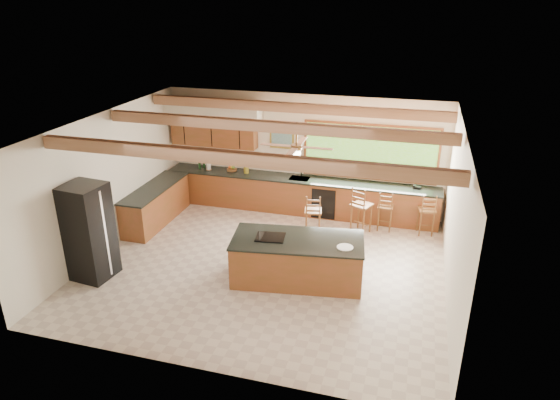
# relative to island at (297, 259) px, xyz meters

# --- Properties ---
(ground) EXTENTS (7.20, 7.20, 0.00)m
(ground) POSITION_rel_island_xyz_m (-0.75, 0.33, -0.45)
(ground) COLOR beige
(ground) RESTS_ON ground
(room_shell) EXTENTS (7.27, 6.54, 3.02)m
(room_shell) POSITION_rel_island_xyz_m (-0.92, 0.98, 1.77)
(room_shell) COLOR beige
(room_shell) RESTS_ON ground
(counter_run) EXTENTS (7.12, 3.10, 1.24)m
(counter_run) POSITION_rel_island_xyz_m (-1.57, 2.85, 0.02)
(counter_run) COLOR brown
(counter_run) RESTS_ON ground
(island) EXTENTS (2.69, 1.54, 0.91)m
(island) POSITION_rel_island_xyz_m (0.00, 0.00, 0.00)
(island) COLOR brown
(island) RESTS_ON ground
(refrigerator) EXTENTS (0.83, 0.81, 1.95)m
(refrigerator) POSITION_rel_island_xyz_m (-3.97, -0.97, 0.53)
(refrigerator) COLOR black
(refrigerator) RESTS_ON ground
(bar_stool_a) EXTENTS (0.45, 0.45, 1.07)m
(bar_stool_a) POSITION_rel_island_xyz_m (-0.10, 1.87, 0.19)
(bar_stool_a) COLOR brown
(bar_stool_a) RESTS_ON ground
(bar_stool_b) EXTENTS (0.56, 0.56, 1.17)m
(bar_stool_b) POSITION_rel_island_xyz_m (0.95, 2.38, 0.25)
(bar_stool_b) COLOR brown
(bar_stool_b) RESTS_ON ground
(bar_stool_c) EXTENTS (0.44, 0.44, 1.03)m
(bar_stool_c) POSITION_rel_island_xyz_m (2.42, 2.72, 0.17)
(bar_stool_c) COLOR brown
(bar_stool_c) RESTS_ON ground
(bar_stool_d) EXTENTS (0.36, 0.36, 1.00)m
(bar_stool_d) POSITION_rel_island_xyz_m (1.48, 2.70, 0.15)
(bar_stool_d) COLOR brown
(bar_stool_d) RESTS_ON ground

